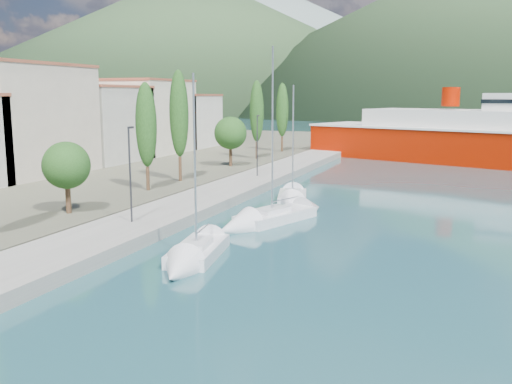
% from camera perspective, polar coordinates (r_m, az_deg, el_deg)
% --- Properties ---
extents(ground, '(1400.00, 1400.00, 0.00)m').
position_cam_1_polar(ground, '(135.79, 16.17, 5.55)').
color(ground, '#235158').
extents(quay, '(5.00, 88.00, 0.80)m').
position_cam_1_polar(quay, '(46.44, -5.13, -0.79)').
color(quay, gray).
rests_on(quay, ground).
extents(town_buildings, '(9.20, 69.20, 11.30)m').
position_cam_1_polar(town_buildings, '(67.54, -18.94, 6.40)').
color(town_buildings, beige).
rests_on(town_buildings, land_strip).
extents(tree_row, '(3.74, 65.03, 10.98)m').
position_cam_1_polar(tree_row, '(53.73, -8.18, 6.47)').
color(tree_row, '#47301E').
rests_on(tree_row, land_strip).
extents(lamp_posts, '(0.15, 47.91, 6.06)m').
position_cam_1_polar(lamp_posts, '(36.19, -13.04, 1.93)').
color(lamp_posts, '#2D2D33').
rests_on(lamp_posts, quay).
extents(sailboat_near, '(3.51, 7.79, 10.80)m').
position_cam_1_polar(sailboat_near, '(29.98, -6.79, -6.87)').
color(sailboat_near, silver).
rests_on(sailboat_near, ground).
extents(sailboat_mid, '(5.37, 9.26, 12.96)m').
position_cam_1_polar(sailboat_mid, '(38.62, -0.06, -3.03)').
color(sailboat_mid, silver).
rests_on(sailboat_mid, ground).
extents(sailboat_far, '(4.12, 7.50, 10.51)m').
position_cam_1_polar(sailboat_far, '(46.15, 3.60, -0.97)').
color(sailboat_far, silver).
rests_on(sailboat_far, ground).
extents(ferry, '(53.05, 27.77, 10.39)m').
position_cam_1_polar(ferry, '(79.06, 23.70, 4.76)').
color(ferry, '#A01400').
rests_on(ferry, ground).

